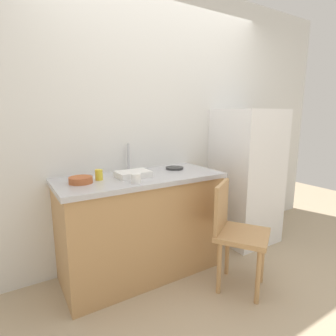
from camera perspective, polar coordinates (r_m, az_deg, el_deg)
name	(u,v)px	position (r m, az deg, el deg)	size (l,w,h in m)	color
ground_plane	(219,296)	(2.43, 10.68, -25.15)	(8.00, 8.00, 0.00)	tan
back_wall	(156,123)	(2.77, -2.49, 9.40)	(4.80, 0.10, 2.69)	silver
cabinet_base	(142,227)	(2.50, -5.61, -12.30)	(1.40, 0.60, 0.87)	tan
countertop	(141,178)	(2.36, -5.82, -2.09)	(1.44, 0.64, 0.04)	#B7B7BC
faucet	(128,157)	(2.55, -8.40, 2.27)	(0.02, 0.02, 0.26)	#B7B7BC
refrigerator	(246,176)	(3.18, 16.19, -1.73)	(0.62, 0.61, 1.49)	white
chair	(236,230)	(2.33, 14.11, -12.72)	(0.55, 0.55, 0.89)	tan
dish_tray	(133,174)	(2.31, -7.39, -1.27)	(0.28, 0.20, 0.05)	white
terracotta_bowl	(81,180)	(2.19, -18.00, -2.44)	(0.18, 0.18, 0.05)	#B25B33
hotplate	(175,168)	(2.62, 1.39, -0.02)	(0.17, 0.17, 0.02)	#2D2D2D
cup_white	(136,178)	(2.09, -6.81, -2.19)	(0.08, 0.08, 0.07)	white
cup_yellow	(99,175)	(2.25, -14.42, -1.40)	(0.06, 0.06, 0.09)	yellow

